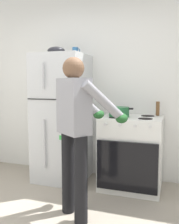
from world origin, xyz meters
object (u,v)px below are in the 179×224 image
(red_pot, at_px, (119,112))
(pepper_mill, at_px, (158,109))
(coffee_mug, at_px, (75,51))
(refrigerator, at_px, (62,118))
(person_cook, at_px, (77,123))
(stove_range, at_px, (131,153))
(mixing_bowl, at_px, (56,51))

(red_pot, relative_size, pepper_mill, 1.96)
(coffee_mug, bearing_deg, refrigerator, -164.60)
(refrigerator, distance_m, person_cook, 1.08)
(coffee_mug, relative_size, pepper_mill, 0.61)
(stove_range, xyz_separation_m, coffee_mug, (-0.80, 0.06, 1.33))
(coffee_mug, bearing_deg, person_cook, -66.90)
(person_cook, bearing_deg, red_pot, 74.86)
(refrigerator, relative_size, stove_range, 1.87)
(refrigerator, xyz_separation_m, coffee_mug, (0.18, 0.05, 0.92))
(coffee_mug, xyz_separation_m, mixing_bowl, (-0.26, -0.05, 0.01))
(red_pot, bearing_deg, pepper_mill, 28.52)
(refrigerator, height_order, coffee_mug, coffee_mug)
(person_cook, xyz_separation_m, red_pot, (0.23, 0.85, 0.04))
(stove_range, distance_m, pepper_mill, 0.67)
(refrigerator, bearing_deg, pepper_mill, 8.90)
(coffee_mug, xyz_separation_m, pepper_mill, (1.10, 0.15, -0.77))
(red_pot, distance_m, pepper_mill, 0.52)
(pepper_mill, xyz_separation_m, mixing_bowl, (-1.36, -0.20, 0.77))
(mixing_bowl, bearing_deg, pepper_mill, 8.37)
(red_pot, distance_m, coffee_mug, 1.03)
(coffee_mug, bearing_deg, red_pot, -8.93)
(refrigerator, relative_size, mixing_bowl, 7.25)
(stove_range, distance_m, red_pot, 0.56)
(refrigerator, xyz_separation_m, mixing_bowl, (-0.08, 0.00, 0.93))
(red_pot, bearing_deg, stove_range, 13.92)
(mixing_bowl, bearing_deg, stove_range, -0.56)
(refrigerator, xyz_separation_m, person_cook, (0.59, -0.90, 0.09))
(stove_range, relative_size, mixing_bowl, 3.88)
(stove_range, bearing_deg, pepper_mill, 35.04)
(stove_range, relative_size, coffee_mug, 8.35)
(person_cook, bearing_deg, pepper_mill, 57.93)
(refrigerator, distance_m, pepper_mill, 1.30)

